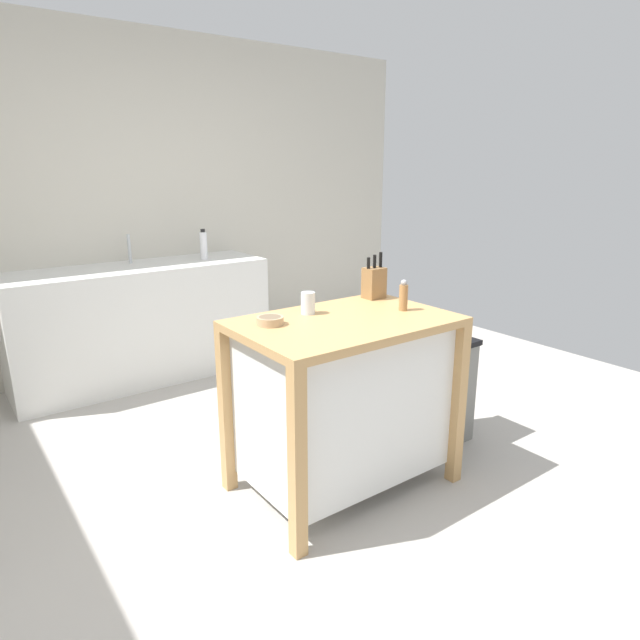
{
  "coord_description": "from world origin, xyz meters",
  "views": [
    {
      "loc": [
        -1.36,
        -1.92,
        1.59
      ],
      "look_at": [
        0.23,
        0.25,
        0.84
      ],
      "focal_mm": 30.79,
      "sensor_mm": 36.0,
      "label": 1
    }
  ],
  "objects_px": {
    "knife_block": "(374,282)",
    "trash_bin": "(440,390)",
    "bowl_stoneware_deep": "(270,320)",
    "bottle_spray_cleaner": "(204,245)",
    "kitchen_island": "(344,395)",
    "drinking_cup": "(308,303)",
    "pepper_grinder": "(404,296)",
    "sink_faucet": "(129,249)"
  },
  "relations": [
    {
      "from": "bowl_stoneware_deep",
      "to": "drinking_cup",
      "type": "height_order",
      "value": "drinking_cup"
    },
    {
      "from": "bowl_stoneware_deep",
      "to": "sink_faucet",
      "type": "relative_size",
      "value": 0.57
    },
    {
      "from": "knife_block",
      "to": "bowl_stoneware_deep",
      "type": "height_order",
      "value": "knife_block"
    },
    {
      "from": "bottle_spray_cleaner",
      "to": "trash_bin",
      "type": "bearing_deg",
      "value": -75.36
    },
    {
      "from": "kitchen_island",
      "to": "pepper_grinder",
      "type": "bearing_deg",
      "value": -8.12
    },
    {
      "from": "knife_block",
      "to": "drinking_cup",
      "type": "xyz_separation_m",
      "value": [
        -0.49,
        -0.06,
        -0.03
      ]
    },
    {
      "from": "trash_bin",
      "to": "bottle_spray_cleaner",
      "type": "xyz_separation_m",
      "value": [
        -0.53,
        2.03,
        0.68
      ]
    },
    {
      "from": "trash_bin",
      "to": "bottle_spray_cleaner",
      "type": "height_order",
      "value": "bottle_spray_cleaner"
    },
    {
      "from": "bowl_stoneware_deep",
      "to": "pepper_grinder",
      "type": "height_order",
      "value": "pepper_grinder"
    },
    {
      "from": "drinking_cup",
      "to": "sink_faucet",
      "type": "relative_size",
      "value": 0.5
    },
    {
      "from": "kitchen_island",
      "to": "sink_faucet",
      "type": "distance_m",
      "value": 2.3
    },
    {
      "from": "kitchen_island",
      "to": "trash_bin",
      "type": "relative_size",
      "value": 1.66
    },
    {
      "from": "drinking_cup",
      "to": "bottle_spray_cleaner",
      "type": "height_order",
      "value": "bottle_spray_cleaner"
    },
    {
      "from": "kitchen_island",
      "to": "drinking_cup",
      "type": "xyz_separation_m",
      "value": [
        -0.09,
        0.18,
        0.45
      ]
    },
    {
      "from": "pepper_grinder",
      "to": "drinking_cup",
      "type": "bearing_deg",
      "value": 151.54
    },
    {
      "from": "bottle_spray_cleaner",
      "to": "kitchen_island",
      "type": "bearing_deg",
      "value": -96.38
    },
    {
      "from": "knife_block",
      "to": "trash_bin",
      "type": "relative_size",
      "value": 0.4
    },
    {
      "from": "pepper_grinder",
      "to": "bowl_stoneware_deep",
      "type": "bearing_deg",
      "value": 165.43
    },
    {
      "from": "kitchen_island",
      "to": "knife_block",
      "type": "xyz_separation_m",
      "value": [
        0.4,
        0.24,
        0.48
      ]
    },
    {
      "from": "drinking_cup",
      "to": "trash_bin",
      "type": "height_order",
      "value": "drinking_cup"
    },
    {
      "from": "bowl_stoneware_deep",
      "to": "drinking_cup",
      "type": "distance_m",
      "value": 0.26
    },
    {
      "from": "drinking_cup",
      "to": "pepper_grinder",
      "type": "distance_m",
      "value": 0.49
    },
    {
      "from": "knife_block",
      "to": "pepper_grinder",
      "type": "distance_m",
      "value": 0.3
    },
    {
      "from": "kitchen_island",
      "to": "bottle_spray_cleaner",
      "type": "height_order",
      "value": "bottle_spray_cleaner"
    },
    {
      "from": "drinking_cup",
      "to": "bottle_spray_cleaner",
      "type": "xyz_separation_m",
      "value": [
        0.32,
        1.89,
        0.05
      ]
    },
    {
      "from": "knife_block",
      "to": "drinking_cup",
      "type": "height_order",
      "value": "knife_block"
    },
    {
      "from": "trash_bin",
      "to": "bowl_stoneware_deep",
      "type": "bearing_deg",
      "value": 175.34
    },
    {
      "from": "kitchen_island",
      "to": "trash_bin",
      "type": "height_order",
      "value": "kitchen_island"
    },
    {
      "from": "bowl_stoneware_deep",
      "to": "bottle_spray_cleaner",
      "type": "distance_m",
      "value": 2.02
    },
    {
      "from": "knife_block",
      "to": "bottle_spray_cleaner",
      "type": "distance_m",
      "value": 1.83
    },
    {
      "from": "kitchen_island",
      "to": "bowl_stoneware_deep",
      "type": "bearing_deg",
      "value": 159.29
    },
    {
      "from": "drinking_cup",
      "to": "pepper_grinder",
      "type": "relative_size",
      "value": 0.69
    },
    {
      "from": "bowl_stoneware_deep",
      "to": "bottle_spray_cleaner",
      "type": "height_order",
      "value": "bottle_spray_cleaner"
    },
    {
      "from": "bowl_stoneware_deep",
      "to": "trash_bin",
      "type": "relative_size",
      "value": 0.2
    },
    {
      "from": "pepper_grinder",
      "to": "trash_bin",
      "type": "relative_size",
      "value": 0.25
    },
    {
      "from": "sink_faucet",
      "to": "pepper_grinder",
      "type": "bearing_deg",
      "value": -74.24
    },
    {
      "from": "sink_faucet",
      "to": "trash_bin",
      "type": "bearing_deg",
      "value": -64.11
    },
    {
      "from": "kitchen_island",
      "to": "bottle_spray_cleaner",
      "type": "bearing_deg",
      "value": 83.62
    },
    {
      "from": "kitchen_island",
      "to": "bowl_stoneware_deep",
      "type": "relative_size",
      "value": 8.34
    },
    {
      "from": "bowl_stoneware_deep",
      "to": "sink_faucet",
      "type": "height_order",
      "value": "sink_faucet"
    },
    {
      "from": "knife_block",
      "to": "bowl_stoneware_deep",
      "type": "distance_m",
      "value": 0.75
    },
    {
      "from": "pepper_grinder",
      "to": "knife_block",
      "type": "bearing_deg",
      "value": 78.26
    }
  ]
}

